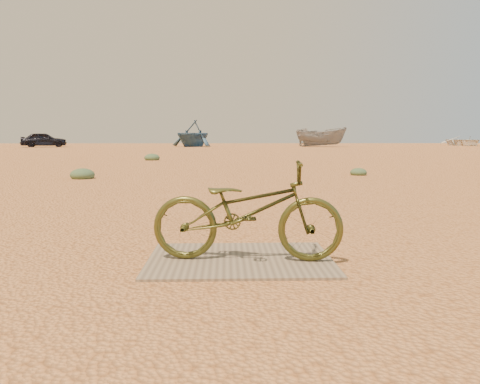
{
  "coord_description": "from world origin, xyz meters",
  "views": [
    {
      "loc": [
        -0.41,
        -3.4,
        1.09
      ],
      "look_at": [
        -0.3,
        0.59,
        0.61
      ],
      "focal_mm": 35.0,
      "sensor_mm": 36.0,
      "label": 1
    }
  ],
  "objects_px": {
    "bicycle": "(247,211)",
    "boat_mid_right": "(321,137)",
    "plywood_board": "(240,259)",
    "boat_far_left": "(193,133)",
    "car": "(44,140)",
    "boat_far_right": "(464,141)"
  },
  "relations": [
    {
      "from": "bicycle",
      "to": "boat_mid_right",
      "type": "height_order",
      "value": "boat_mid_right"
    },
    {
      "from": "plywood_board",
      "to": "boat_far_left",
      "type": "distance_m",
      "value": 40.89
    },
    {
      "from": "plywood_board",
      "to": "bicycle",
      "type": "xyz_separation_m",
      "value": [
        0.06,
        -0.05,
        0.44
      ]
    },
    {
      "from": "car",
      "to": "boat_far_left",
      "type": "xyz_separation_m",
      "value": [
        13.7,
        0.86,
        0.6
      ]
    },
    {
      "from": "boat_far_right",
      "to": "car",
      "type": "bearing_deg",
      "value": -179.62
    },
    {
      "from": "plywood_board",
      "to": "boat_mid_right",
      "type": "relative_size",
      "value": 0.34
    },
    {
      "from": "plywood_board",
      "to": "bicycle",
      "type": "bearing_deg",
      "value": -36.55
    },
    {
      "from": "bicycle",
      "to": "boat_mid_right",
      "type": "relative_size",
      "value": 0.34
    },
    {
      "from": "car",
      "to": "boat_mid_right",
      "type": "xyz_separation_m",
      "value": [
        25.82,
        0.47,
        0.25
      ]
    },
    {
      "from": "plywood_board",
      "to": "boat_mid_right",
      "type": "bearing_deg",
      "value": 77.57
    },
    {
      "from": "car",
      "to": "boat_far_right",
      "type": "distance_m",
      "value": 42.18
    },
    {
      "from": "car",
      "to": "boat_far_left",
      "type": "height_order",
      "value": "boat_far_left"
    },
    {
      "from": "bicycle",
      "to": "car",
      "type": "xyz_separation_m",
      "value": [
        -16.99,
        39.93,
        0.22
      ]
    },
    {
      "from": "boat_mid_right",
      "to": "bicycle",
      "type": "bearing_deg",
      "value": -175.05
    },
    {
      "from": "boat_mid_right",
      "to": "boat_far_right",
      "type": "bearing_deg",
      "value": -57.4
    },
    {
      "from": "car",
      "to": "boat_mid_right",
      "type": "height_order",
      "value": "boat_mid_right"
    },
    {
      "from": "bicycle",
      "to": "boat_far_left",
      "type": "relative_size",
      "value": 0.34
    },
    {
      "from": "boat_mid_right",
      "to": "plywood_board",
      "type": "bearing_deg",
      "value": -175.15
    },
    {
      "from": "plywood_board",
      "to": "boat_far_left",
      "type": "height_order",
      "value": "boat_far_left"
    },
    {
      "from": "plywood_board",
      "to": "boat_far_left",
      "type": "bearing_deg",
      "value": 94.53
    },
    {
      "from": "boat_far_left",
      "to": "boat_mid_right",
      "type": "height_order",
      "value": "boat_far_left"
    },
    {
      "from": "boat_far_left",
      "to": "boat_mid_right",
      "type": "bearing_deg",
      "value": 30.29
    }
  ]
}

